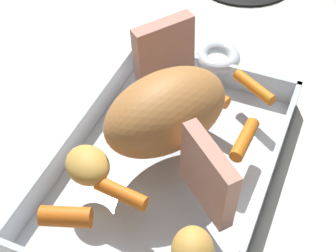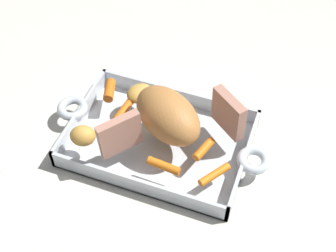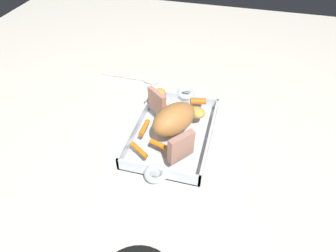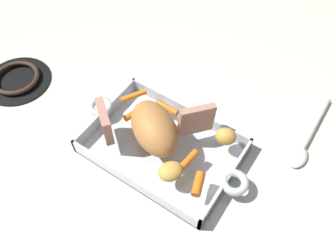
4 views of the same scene
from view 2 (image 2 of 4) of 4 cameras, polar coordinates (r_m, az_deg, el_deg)
ground_plane at (r=0.95m, az=-1.08°, el=-2.24°), size 2.35×2.35×0.00m
roasting_dish at (r=0.94m, az=-1.10°, el=-1.76°), size 0.45×0.24×0.05m
pork_roast at (r=0.88m, az=-0.03°, el=1.32°), size 0.18×0.16×0.09m
roast_slice_outer at (r=0.89m, az=7.40°, el=1.55°), size 0.08×0.07×0.08m
roast_slice_thin at (r=0.86m, az=-5.91°, el=-1.06°), size 0.07×0.08×0.09m
baby_carrot_southwest at (r=0.88m, az=4.40°, el=-2.84°), size 0.03×0.05×0.02m
baby_carrot_center_left at (r=0.98m, az=-7.18°, el=4.36°), size 0.04×0.06×0.02m
baby_carrot_northeast at (r=0.94m, az=-5.44°, el=1.95°), size 0.02×0.06×0.02m
baby_carrot_long at (r=0.85m, az=-0.54°, el=-4.90°), size 0.06×0.02×0.02m
baby_carrot_southeast at (r=0.85m, az=5.71°, el=-5.94°), size 0.05×0.06×0.02m
potato_golden_large at (r=0.96m, az=-3.50°, el=4.01°), size 0.07×0.07×0.03m
potato_whole at (r=0.89m, az=-10.39°, el=-1.18°), size 0.06×0.05×0.04m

